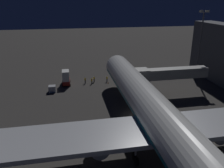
# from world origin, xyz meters

# --- Properties ---
(ground_plane) EXTENTS (320.00, 320.00, 0.00)m
(ground_plane) POSITION_xyz_m (0.00, 0.00, 0.00)
(ground_plane) COLOR #383533
(airliner_at_gate) EXTENTS (53.83, 68.27, 20.41)m
(airliner_at_gate) POSITION_xyz_m (0.00, 12.18, 5.55)
(airliner_at_gate) COLOR silver
(airliner_at_gate) RESTS_ON ground_plane
(jet_bridge) EXTENTS (18.78, 3.40, 7.15)m
(jet_bridge) POSITION_xyz_m (-10.30, -9.66, 5.62)
(jet_bridge) COLOR #9E9E99
(jet_bridge) RESTS_ON ground_plane
(apron_floodlight_mast) EXTENTS (2.90, 0.50, 20.02)m
(apron_floodlight_mast) POSITION_xyz_m (-25.50, -20.78, 11.48)
(apron_floodlight_mast) COLOR #59595E
(apron_floodlight_mast) RESTS_ON ground_plane
(catering_truck) EXTENTS (2.36, 4.69, 4.22)m
(catering_truck) POSITION_xyz_m (14.09, -22.14, 2.07)
(catering_truck) COLOR maroon
(catering_truck) RESTS_ON ground_plane
(baggage_container_far_row) EXTENTS (1.79, 1.75, 1.63)m
(baggage_container_far_row) POSITION_xyz_m (17.74, -17.32, 0.82)
(baggage_container_far_row) COLOR #B7BABF
(baggage_container_far_row) RESTS_ON ground_plane
(ground_crew_by_belt_loader) EXTENTS (0.40, 0.40, 1.75)m
(ground_crew_by_belt_loader) POSITION_xyz_m (6.85, -21.43, 0.96)
(ground_crew_by_belt_loader) COLOR black
(ground_crew_by_belt_loader) RESTS_ON ground_plane
(ground_crew_marshaller_fwd) EXTENTS (0.40, 0.40, 1.74)m
(ground_crew_marshaller_fwd) POSITION_xyz_m (2.25, -22.33, 0.96)
(ground_crew_marshaller_fwd) COLOR black
(ground_crew_marshaller_fwd) RESTS_ON ground_plane
(ground_crew_under_port_wing) EXTENTS (0.40, 0.40, 1.81)m
(ground_crew_under_port_wing) POSITION_xyz_m (8.70, -22.08, 1.00)
(ground_crew_under_port_wing) COLOR black
(ground_crew_under_port_wing) RESTS_ON ground_plane
(ground_crew_walking_aft) EXTENTS (0.40, 0.40, 1.76)m
(ground_crew_walking_aft) POSITION_xyz_m (6.01, -22.79, 0.97)
(ground_crew_walking_aft) COLOR black
(ground_crew_walking_aft) RESTS_ON ground_plane
(traffic_cone_nose_port) EXTENTS (0.36, 0.36, 0.55)m
(traffic_cone_nose_port) POSITION_xyz_m (-2.20, -20.67, 0.28)
(traffic_cone_nose_port) COLOR orange
(traffic_cone_nose_port) RESTS_ON ground_plane
(traffic_cone_nose_starboard) EXTENTS (0.36, 0.36, 0.55)m
(traffic_cone_nose_starboard) POSITION_xyz_m (2.20, -20.67, 0.28)
(traffic_cone_nose_starboard) COLOR orange
(traffic_cone_nose_starboard) RESTS_ON ground_plane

